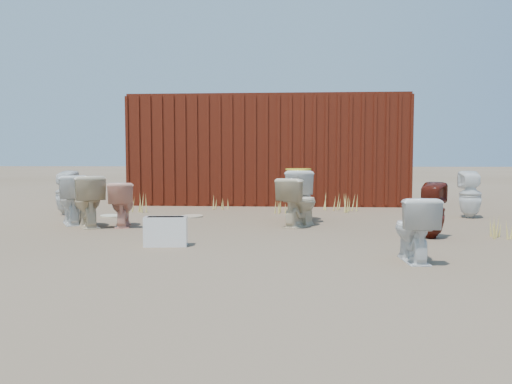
# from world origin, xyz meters

# --- Properties ---
(ground) EXTENTS (100.00, 100.00, 0.00)m
(ground) POSITION_xyz_m (0.00, 0.00, 0.00)
(ground) COLOR brown
(ground) RESTS_ON ground
(shipping_container) EXTENTS (6.00, 2.40, 2.40)m
(shipping_container) POSITION_xyz_m (0.00, 5.20, 1.20)
(shipping_container) COLOR #45130B
(shipping_container) RESTS_ON ground
(toilet_front_a) EXTENTS (0.75, 0.87, 0.77)m
(toilet_front_a) POSITION_xyz_m (-2.93, 1.04, 0.39)
(toilet_front_a) COLOR white
(toilet_front_a) RESTS_ON ground
(toilet_front_pink) EXTENTS (0.53, 0.74, 0.67)m
(toilet_front_pink) POSITION_xyz_m (-2.05, 0.82, 0.34)
(toilet_front_pink) COLOR #F1A78B
(toilet_front_pink) RESTS_ON ground
(toilet_front_c) EXTENTS (0.40, 0.66, 0.66)m
(toilet_front_c) POSITION_xyz_m (1.73, -1.46, 0.33)
(toilet_front_c) COLOR white
(toilet_front_c) RESTS_ON ground
(toilet_front_maroon) EXTENTS (0.45, 0.45, 0.73)m
(toilet_front_maroon) POSITION_xyz_m (2.31, -0.01, 0.36)
(toilet_front_maroon) COLOR #54170E
(toilet_front_maroon) RESTS_ON ground
(toilet_back_a) EXTENTS (0.39, 0.40, 0.80)m
(toilet_back_a) POSITION_xyz_m (-3.60, 2.30, 0.40)
(toilet_back_a) COLOR silver
(toilet_back_a) RESTS_ON ground
(toilet_back_beige_left) EXTENTS (0.76, 0.88, 0.78)m
(toilet_back_beige_left) POSITION_xyz_m (-2.55, 0.74, 0.39)
(toilet_back_beige_left) COLOR beige
(toilet_back_beige_left) RESTS_ON ground
(toilet_back_beige_right) EXTENTS (0.73, 0.83, 0.74)m
(toilet_back_beige_right) POSITION_xyz_m (0.62, 1.02, 0.37)
(toilet_back_beige_right) COLOR beige
(toilet_back_beige_right) RESTS_ON ground
(toilet_back_yellowlid) EXTENTS (0.48, 0.83, 0.84)m
(toilet_back_yellowlid) POSITION_xyz_m (0.63, 1.71, 0.42)
(toilet_back_yellowlid) COLOR white
(toilet_back_yellowlid) RESTS_ON ground
(toilet_back_e) EXTENTS (0.39, 0.39, 0.81)m
(toilet_back_e) POSITION_xyz_m (3.60, 2.27, 0.41)
(toilet_back_e) COLOR white
(toilet_back_e) RESTS_ON ground
(yellow_lid) EXTENTS (0.42, 0.53, 0.02)m
(yellow_lid) POSITION_xyz_m (0.63, 1.71, 0.85)
(yellow_lid) COLOR yellow
(yellow_lid) RESTS_ON toilet_back_yellowlid
(loose_tank) EXTENTS (0.52, 0.25, 0.35)m
(loose_tank) POSITION_xyz_m (-0.98, -0.78, 0.17)
(loose_tank) COLOR white
(loose_tank) RESTS_ON ground
(loose_lid_near) EXTENTS (0.47, 0.56, 0.02)m
(loose_lid_near) POSITION_xyz_m (-1.23, 2.08, 0.01)
(loose_lid_near) COLOR #C9B592
(loose_lid_near) RESTS_ON ground
(loose_lid_far) EXTENTS (0.56, 0.59, 0.02)m
(loose_lid_far) POSITION_xyz_m (-2.67, 2.04, 0.01)
(loose_lid_far) COLOR beige
(loose_lid_far) RESTS_ON ground
(weed_clump_a) EXTENTS (0.36, 0.36, 0.34)m
(weed_clump_a) POSITION_xyz_m (-2.37, 2.72, 0.17)
(weed_clump_a) COLOR gold
(weed_clump_a) RESTS_ON ground
(weed_clump_b) EXTENTS (0.32, 0.32, 0.28)m
(weed_clump_b) POSITION_xyz_m (0.33, 2.81, 0.14)
(weed_clump_b) COLOR gold
(weed_clump_b) RESTS_ON ground
(weed_clump_c) EXTENTS (0.36, 0.36, 0.34)m
(weed_clump_c) POSITION_xyz_m (1.71, 3.13, 0.17)
(weed_clump_c) COLOR gold
(weed_clump_c) RESTS_ON ground
(weed_clump_d) EXTENTS (0.30, 0.30, 0.26)m
(weed_clump_d) POSITION_xyz_m (-0.90, 3.34, 0.13)
(weed_clump_d) COLOR gold
(weed_clump_d) RESTS_ON ground
(weed_clump_e) EXTENTS (0.34, 0.34, 0.31)m
(weed_clump_e) POSITION_xyz_m (1.34, 3.32, 0.15)
(weed_clump_e) COLOR gold
(weed_clump_e) RESTS_ON ground
(weed_clump_f) EXTENTS (0.28, 0.28, 0.26)m
(weed_clump_f) POSITION_xyz_m (3.23, 0.09, 0.13)
(weed_clump_f) COLOR gold
(weed_clump_f) RESTS_ON ground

